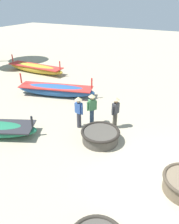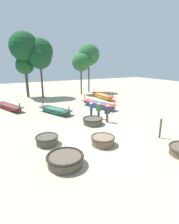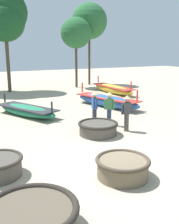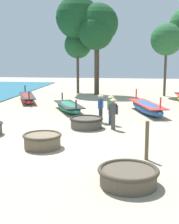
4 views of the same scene
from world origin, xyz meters
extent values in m
plane|color=tan|center=(0.00, 0.00, 0.00)|extent=(80.00, 80.00, 0.00)
cylinder|color=brown|center=(-0.13, -0.81, 0.27)|extent=(1.51, 1.51, 0.53)
torus|color=#42382B|center=(-0.13, -0.81, 0.53)|extent=(1.63, 1.63, 0.12)
cylinder|color=brown|center=(-3.18, -1.93, 0.26)|extent=(1.87, 1.87, 0.53)
torus|color=#28231E|center=(-3.18, -1.93, 0.53)|extent=(2.01, 2.01, 0.15)
cylinder|color=#4C473F|center=(1.18, 3.00, 0.25)|extent=(1.65, 1.65, 0.50)
torus|color=#28231E|center=(1.18, 3.00, 0.50)|extent=(1.78, 1.78, 0.13)
ellipsoid|color=#285693|center=(4.57, 7.83, 0.38)|extent=(2.54, 5.37, 0.75)
cube|color=red|center=(4.57, 7.83, 0.62)|extent=(2.46, 4.98, 0.06)
cylinder|color=red|center=(3.90, 10.16, 1.04)|extent=(0.10, 0.10, 0.68)
cylinder|color=red|center=(5.23, 5.50, 1.04)|extent=(0.10, 0.10, 0.68)
ellipsoid|color=#237551|center=(-0.74, 7.88, 0.29)|extent=(2.97, 4.59, 0.59)
cube|color=#2D2D33|center=(-0.74, 7.88, 0.48)|extent=(2.87, 4.28, 0.06)
cylinder|color=#2D2D33|center=(-1.60, 9.75, 0.80)|extent=(0.10, 0.10, 0.53)
cylinder|color=#2D2D33|center=(0.11, 6.00, 0.80)|extent=(0.10, 0.10, 0.53)
ellipsoid|color=gold|center=(7.90, 12.32, 0.36)|extent=(1.17, 5.58, 0.71)
cube|color=red|center=(7.90, 12.32, 0.58)|extent=(1.21, 5.13, 0.06)
cylinder|color=red|center=(7.88, 14.88, 0.98)|extent=(0.10, 0.10, 0.64)
cylinder|color=red|center=(7.92, 9.76, 0.98)|extent=(0.10, 0.10, 0.64)
cylinder|color=#383842|center=(1.80, 4.47, 0.41)|extent=(0.22, 0.22, 0.82)
cube|color=#33569E|center=(1.80, 4.47, 1.09)|extent=(0.29, 0.38, 0.54)
sphere|color=tan|center=(1.80, 4.47, 1.47)|extent=(0.20, 0.20, 0.20)
cylinder|color=#33569E|center=(1.85, 4.69, 1.04)|extent=(0.09, 0.09, 0.48)
cylinder|color=#33569E|center=(1.75, 4.26, 1.04)|extent=(0.09, 0.09, 0.48)
cone|color=#D1BC84|center=(1.80, 4.47, 1.60)|extent=(0.36, 0.36, 0.14)
cylinder|color=#4C473D|center=(2.61, 2.86, 0.41)|extent=(0.22, 0.22, 0.82)
cube|color=#3D3D42|center=(2.61, 2.86, 1.09)|extent=(0.39, 0.31, 0.54)
sphere|color=#A37556|center=(2.61, 2.86, 1.47)|extent=(0.20, 0.20, 0.20)
cylinder|color=#3D3D42|center=(2.82, 2.80, 1.04)|extent=(0.09, 0.09, 0.48)
cylinder|color=#3D3D42|center=(2.40, 2.93, 1.04)|extent=(0.09, 0.09, 0.48)
cone|color=#D1BC84|center=(2.61, 2.86, 1.60)|extent=(0.36, 0.36, 0.14)
cylinder|color=#2D425B|center=(2.40, 4.05, 0.41)|extent=(0.22, 0.22, 0.82)
cube|color=#4C8E56|center=(2.40, 4.05, 1.09)|extent=(0.40, 0.39, 0.54)
sphere|color=#DBB28E|center=(2.40, 4.05, 1.47)|extent=(0.20, 0.20, 0.20)
cylinder|color=#4C8E56|center=(2.56, 3.90, 1.04)|extent=(0.09, 0.09, 0.48)
cylinder|color=#4C8E56|center=(2.24, 4.21, 1.04)|extent=(0.09, 0.09, 0.48)
cone|color=#D1BC84|center=(2.40, 4.05, 1.60)|extent=(0.36, 0.36, 0.14)
cylinder|color=#4C3D2D|center=(0.09, 17.14, 2.40)|extent=(0.24, 0.24, 4.81)
sphere|color=#194723|center=(0.09, 17.14, 5.98)|extent=(3.36, 3.36, 3.36)
cylinder|color=#4C3D2D|center=(8.80, 18.47, 2.62)|extent=(0.24, 0.24, 5.25)
sphere|color=#286033|center=(8.80, 18.47, 6.53)|extent=(3.67, 3.67, 3.67)
cylinder|color=#4C3D2D|center=(0.26, 17.74, 2.74)|extent=(0.24, 0.24, 5.47)
sphere|color=#194723|center=(0.26, 17.74, 6.82)|extent=(3.83, 3.83, 3.83)
cylinder|color=#4C3D2D|center=(6.67, 17.17, 2.11)|extent=(0.24, 0.24, 4.22)
sphere|color=#286033|center=(6.67, 17.17, 5.25)|extent=(2.95, 2.95, 2.95)
camera|label=1|loc=(-6.37, -0.37, 5.90)|focal=35.00mm
camera|label=2|loc=(-5.83, -9.81, 5.30)|focal=28.00mm
camera|label=3|loc=(-4.29, -6.67, 3.68)|focal=42.00mm
camera|label=4|loc=(3.44, -12.98, 3.78)|focal=50.00mm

